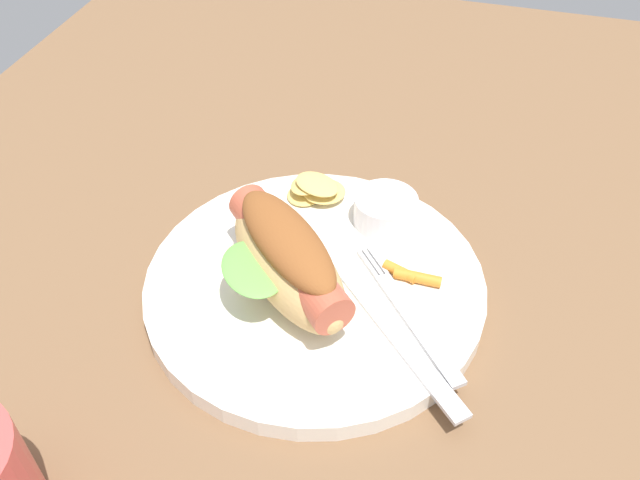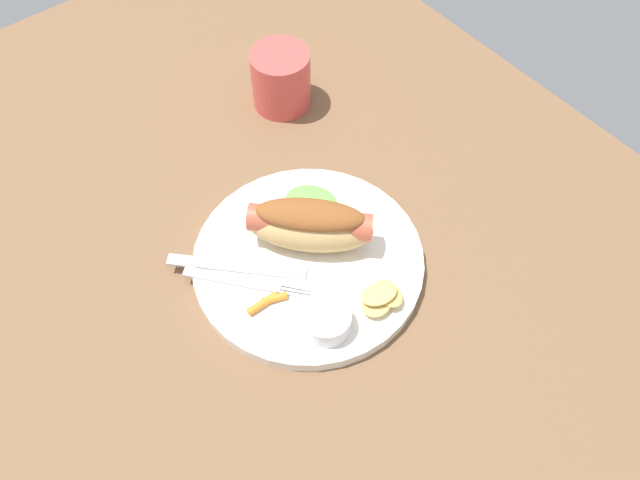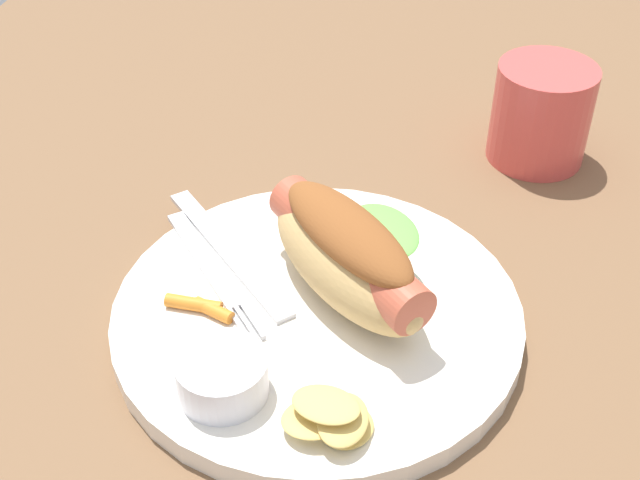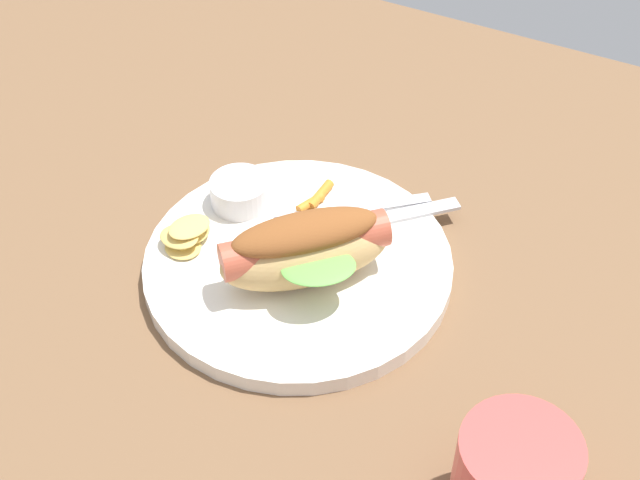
# 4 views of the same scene
# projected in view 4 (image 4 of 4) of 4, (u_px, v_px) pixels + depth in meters

# --- Properties ---
(ground_plane) EXTENTS (1.20, 0.90, 0.02)m
(ground_plane) POSITION_uv_depth(u_px,v_px,m) (330.00, 285.00, 0.78)
(ground_plane) COLOR brown
(plate) EXTENTS (0.26, 0.26, 0.02)m
(plate) POSITION_uv_depth(u_px,v_px,m) (298.00, 265.00, 0.77)
(plate) COLOR white
(plate) RESTS_ON ground_plane
(hot_dog) EXTENTS (0.14, 0.14, 0.06)m
(hot_dog) POSITION_uv_depth(u_px,v_px,m) (305.00, 248.00, 0.72)
(hot_dog) COLOR tan
(hot_dog) RESTS_ON plate
(sauce_ramekin) EXTENTS (0.05, 0.05, 0.03)m
(sauce_ramekin) POSITION_uv_depth(u_px,v_px,m) (240.00, 192.00, 0.81)
(sauce_ramekin) COLOR white
(sauce_ramekin) RESTS_ON plate
(fork) EXTENTS (0.12, 0.10, 0.00)m
(fork) POSITION_uv_depth(u_px,v_px,m) (357.00, 209.00, 0.81)
(fork) COLOR silver
(fork) RESTS_ON plate
(knife) EXTENTS (0.12, 0.12, 0.00)m
(knife) POSITION_uv_depth(u_px,v_px,m) (375.00, 220.00, 0.80)
(knife) COLOR silver
(knife) RESTS_ON plate
(chips_pile) EXTENTS (0.05, 0.06, 0.02)m
(chips_pile) POSITION_uv_depth(u_px,v_px,m) (186.00, 234.00, 0.77)
(chips_pile) COLOR #DEBC61
(chips_pile) RESTS_ON plate
(carrot_garnish) EXTENTS (0.02, 0.05, 0.01)m
(carrot_garnish) POSITION_uv_depth(u_px,v_px,m) (316.00, 198.00, 0.81)
(carrot_garnish) COLOR orange
(carrot_garnish) RESTS_ON plate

